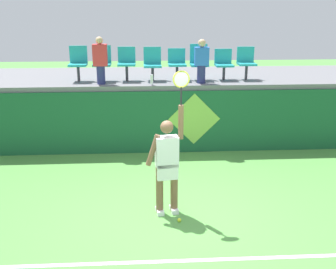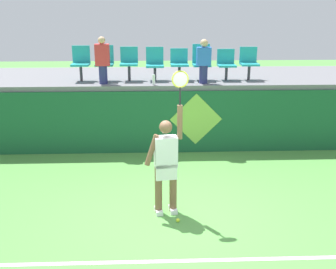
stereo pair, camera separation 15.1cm
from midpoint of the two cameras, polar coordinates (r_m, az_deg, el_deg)
name	(u,v)px [view 2 (the right image)]	position (r m, az deg, el deg)	size (l,w,h in m)	color
ground_plane	(175,220)	(7.23, 1.59, -11.72)	(40.00, 40.00, 0.00)	#519342
court_back_wall	(167,121)	(10.12, 0.35, 1.81)	(11.72, 0.20, 1.54)	#195633
spectator_platform	(165,77)	(11.34, 0.02, 7.87)	(11.72, 3.00, 0.12)	slate
court_baseline_stripe	(180,261)	(6.23, 2.33, -17.00)	(10.55, 0.08, 0.01)	white
tennis_player	(166,162)	(7.07, 0.35, -3.80)	(0.75, 0.32, 2.51)	white
tennis_ball	(178,220)	(7.16, 1.98, -11.72)	(0.07, 0.07, 0.07)	#D1E533
water_bottle	(154,80)	(9.93, -1.55, 7.53)	(0.07, 0.07, 0.26)	white
stadium_chair_0	(81,61)	(10.68, -11.52, 9.86)	(0.44, 0.42, 0.86)	#38383D
stadium_chair_1	(105,61)	(10.60, -8.32, 9.99)	(0.44, 0.42, 0.87)	#38383D
stadium_chair_2	(129,61)	(10.55, -4.97, 10.00)	(0.44, 0.42, 0.83)	#38383D
stadium_chair_3	(155,62)	(10.55, -1.41, 9.92)	(0.44, 0.42, 0.82)	#38383D
stadium_chair_4	(179,62)	(10.57, 1.98, 9.92)	(0.44, 0.42, 0.78)	#38383D
stadium_chair_5	(201,61)	(10.63, 5.03, 10.08)	(0.44, 0.42, 0.89)	#38383D
stadium_chair_6	(226,63)	(10.72, 8.43, 9.75)	(0.44, 0.42, 0.76)	#38383D
stadium_chair_7	(249,61)	(10.84, 11.48, 9.85)	(0.44, 0.42, 0.81)	#38383D
spectator_0	(102,60)	(10.15, -8.59, 10.16)	(0.34, 0.20, 1.12)	navy
spectator_1	(204,61)	(10.16, 5.37, 10.11)	(0.34, 0.20, 1.06)	navy
wall_signage_mount	(195,152)	(10.31, 4.20, -2.42)	(1.27, 0.01, 1.48)	#195633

